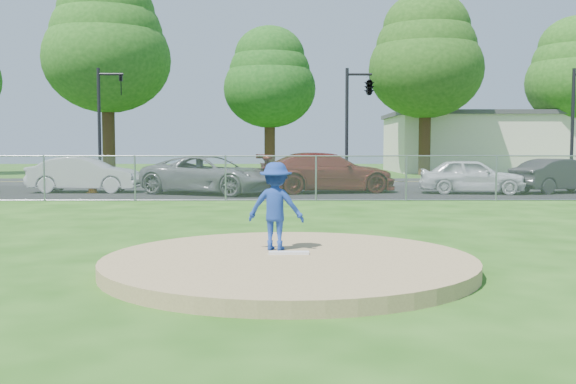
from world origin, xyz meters
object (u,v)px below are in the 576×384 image
(tree_far_right, at_px, (576,70))
(tree_left, at_px, (107,43))
(commercial_building, at_px, (501,142))
(pitcher, at_px, (276,206))
(traffic_signal_center, at_px, (367,89))
(traffic_cone, at_px, (92,184))
(parked_car_gray, at_px, (210,175))
(parked_car_white, at_px, (85,175))
(parked_car_pearl, at_px, (472,176))
(parked_car_darkred, at_px, (327,173))
(tree_center, at_px, (270,77))
(traffic_signal_left, at_px, (104,115))
(tree_right, at_px, (426,55))
(parked_car_charcoal, at_px, (561,176))

(tree_far_right, bearing_deg, tree_left, -172.65)
(commercial_building, relative_size, pitcher, 12.10)
(tree_far_right, bearing_deg, traffic_signal_center, -140.96)
(tree_left, relative_size, tree_far_right, 1.17)
(traffic_cone, height_order, parked_car_gray, parked_car_gray)
(parked_car_white, xyz_separation_m, parked_car_pearl, (15.08, -0.76, -0.03))
(traffic_signal_center, relative_size, pitcher, 4.13)
(traffic_signal_center, bearing_deg, parked_car_darkred, -110.99)
(tree_center, height_order, traffic_signal_center, tree_center)
(tree_center, bearing_deg, traffic_signal_center, -67.51)
(traffic_cone, xyz_separation_m, parked_car_pearl, (14.69, -0.46, 0.32))
(traffic_signal_left, bearing_deg, parked_car_white, -81.87)
(traffic_signal_center, xyz_separation_m, traffic_cone, (-11.50, -6.23, -4.24))
(traffic_cone, xyz_separation_m, parked_car_darkred, (9.16, 0.14, 0.42))
(pitcher, height_order, parked_car_gray, pitcher)
(tree_right, height_order, parked_car_pearl, tree_right)
(commercial_building, height_order, parked_car_charcoal, commercial_building)
(traffic_signal_center, xyz_separation_m, pitcher, (-4.17, -21.38, -3.73))
(parked_car_white, relative_size, parked_car_pearl, 1.07)
(tree_right, height_order, parked_car_darkred, tree_right)
(tree_center, relative_size, tree_far_right, 0.92)
(parked_car_white, bearing_deg, parked_car_charcoal, -91.12)
(parked_car_darkred, bearing_deg, tree_center, -2.46)
(traffic_signal_center, bearing_deg, tree_center, 112.49)
(traffic_signal_left, height_order, traffic_cone, traffic_signal_left)
(parked_car_pearl, bearing_deg, parked_car_white, 97.16)
(tree_right, height_order, traffic_signal_center, tree_right)
(tree_right, relative_size, parked_car_gray, 2.22)
(tree_left, xyz_separation_m, traffic_signal_left, (2.24, -9.00, -4.88))
(parked_car_darkred, bearing_deg, tree_right, -35.33)
(traffic_signal_left, relative_size, traffic_signal_center, 1.00)
(tree_left, height_order, traffic_cone, tree_left)
(tree_center, xyz_separation_m, parked_car_gray, (-1.87, -18.89, -5.73))
(commercial_building, distance_m, parked_car_darkred, 26.39)
(pitcher, distance_m, parked_car_darkred, 15.39)
(tree_left, height_order, parked_car_charcoal, tree_left)
(tree_far_right, height_order, parked_car_pearl, tree_far_right)
(pitcher, distance_m, traffic_cone, 16.84)
(parked_car_gray, bearing_deg, parked_car_darkred, -55.83)
(parked_car_white, bearing_deg, tree_right, -46.75)
(pitcher, xyz_separation_m, parked_car_white, (-7.72, 15.45, -0.17))
(parked_car_white, bearing_deg, pitcher, -153.48)
(commercial_building, xyz_separation_m, traffic_signal_left, (-24.76, -16.00, 1.20))
(pitcher, relative_size, parked_car_darkred, 0.25)
(parked_car_white, distance_m, parked_car_gray, 5.14)
(traffic_signal_center, height_order, parked_car_pearl, traffic_signal_center)
(tree_center, xyz_separation_m, traffic_signal_left, (-7.76, -12.00, -3.11))
(tree_left, xyz_separation_m, tree_center, (10.00, 3.00, -1.77))
(tree_far_right, distance_m, traffic_signal_left, 31.78)
(tree_left, relative_size, traffic_cone, 17.39)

